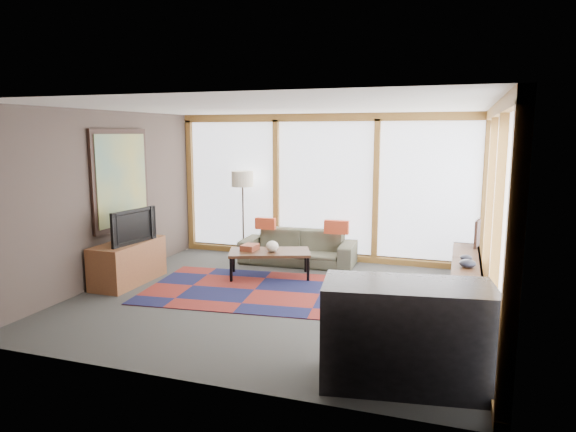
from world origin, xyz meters
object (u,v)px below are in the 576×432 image
(television, at_px, (130,226))
(bar_counter, at_px, (407,335))
(sofa, at_px, (298,247))
(bookshelf, at_px, (465,276))
(tv_console, at_px, (128,262))
(floor_lamp, at_px, (243,215))
(coffee_table, at_px, (270,264))

(television, height_order, bar_counter, television)
(television, bearing_deg, sofa, -37.27)
(bookshelf, xyz_separation_m, tv_console, (-4.87, -1.03, 0.05))
(bookshelf, distance_m, bar_counter, 3.00)
(tv_console, xyz_separation_m, television, (0.08, -0.04, 0.58))
(sofa, xyz_separation_m, tv_console, (-2.09, -1.94, 0.03))
(bar_counter, bearing_deg, floor_lamp, 121.15)
(sofa, xyz_separation_m, television, (-2.01, -1.98, 0.60))
(floor_lamp, xyz_separation_m, bar_counter, (3.35, -4.00, -0.32))
(coffee_table, xyz_separation_m, tv_console, (-1.93, -0.99, 0.11))
(sofa, xyz_separation_m, coffee_table, (-0.17, -0.96, -0.08))
(sofa, bearing_deg, coffee_table, -102.52)
(sofa, bearing_deg, floor_lamp, 170.11)
(coffee_table, xyz_separation_m, bookshelf, (2.94, 0.04, 0.06))
(bar_counter, bearing_deg, sofa, 111.45)
(sofa, distance_m, floor_lamp, 1.22)
(tv_console, distance_m, television, 0.58)
(sofa, height_order, tv_console, tv_console)
(coffee_table, relative_size, tv_console, 0.99)
(sofa, height_order, floor_lamp, floor_lamp)
(bar_counter, bearing_deg, bookshelf, 71.17)
(coffee_table, bearing_deg, television, -150.91)
(coffee_table, height_order, television, television)
(bookshelf, bearing_deg, sofa, 161.78)
(sofa, distance_m, bookshelf, 2.92)
(tv_console, bearing_deg, sofa, 42.84)
(television, distance_m, bar_counter, 4.67)
(sofa, xyz_separation_m, bar_counter, (2.25, -3.86, 0.18))
(coffee_table, height_order, bookshelf, bookshelf)
(tv_console, bearing_deg, television, -24.78)
(floor_lamp, height_order, bookshelf, floor_lamp)
(sofa, relative_size, television, 2.22)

